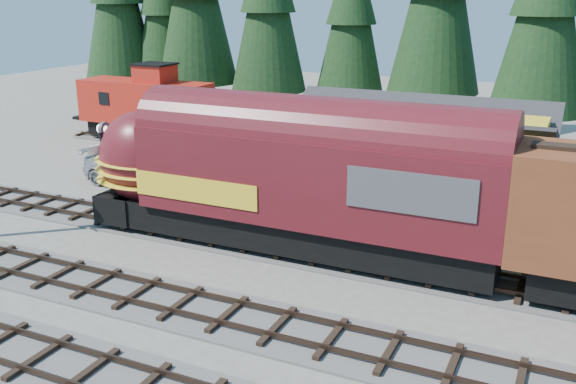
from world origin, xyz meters
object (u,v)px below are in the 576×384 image
at_px(depot, 407,153).
at_px(caboose, 146,106).
at_px(locomotive, 273,182).
at_px(pickup_truck_a, 249,183).
at_px(pickup_truck_b, 135,170).

height_order(depot, caboose, caboose).
relative_size(depot, locomotive, 0.72).
relative_size(locomotive, pickup_truck_a, 2.97).
xyz_separation_m(pickup_truck_a, pickup_truck_b, (-6.57, -0.70, 0.10)).
xyz_separation_m(locomotive, caboose, (-16.79, 14.00, -0.30)).
height_order(pickup_truck_a, pickup_truck_b, pickup_truck_b).
bearing_deg(pickup_truck_b, locomotive, -104.89).
relative_size(locomotive, pickup_truck_b, 2.76).
bearing_deg(pickup_truck_a, locomotive, -133.75).
bearing_deg(pickup_truck_a, depot, -72.12).
bearing_deg(locomotive, caboose, 140.18).
bearing_deg(pickup_truck_a, pickup_truck_b, 105.38).
xyz_separation_m(depot, caboose, (-20.52, 7.50, -0.45)).
distance_m(caboose, pickup_truck_b, 11.35).
bearing_deg(depot, caboose, 159.92).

